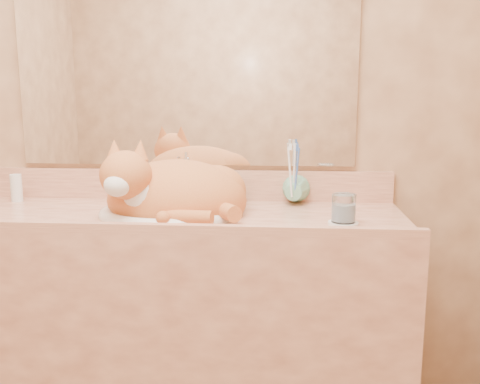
# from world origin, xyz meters

# --- Properties ---
(wall_back) EXTENTS (2.40, 0.02, 2.50)m
(wall_back) POSITION_xyz_m (0.00, 1.00, 1.25)
(wall_back) COLOR #8E6140
(wall_back) RESTS_ON ground
(vanity_counter) EXTENTS (1.60, 0.55, 0.85)m
(vanity_counter) POSITION_xyz_m (0.00, 0.72, 0.42)
(vanity_counter) COLOR #A46249
(vanity_counter) RESTS_ON floor
(mirror) EXTENTS (1.30, 0.02, 0.80)m
(mirror) POSITION_xyz_m (0.00, 0.99, 1.39)
(mirror) COLOR white
(mirror) RESTS_ON wall_back
(sink_basin) EXTENTS (0.54, 0.48, 0.15)m
(sink_basin) POSITION_xyz_m (-0.02, 0.70, 0.92)
(sink_basin) COLOR white
(sink_basin) RESTS_ON vanity_counter
(faucet) EXTENTS (0.08, 0.13, 0.17)m
(faucet) POSITION_xyz_m (-0.02, 0.89, 0.93)
(faucet) COLOR white
(faucet) RESTS_ON vanity_counter
(cat) EXTENTS (0.49, 0.40, 0.27)m
(cat) POSITION_xyz_m (-0.01, 0.71, 0.94)
(cat) COLOR #C05F2C
(cat) RESTS_ON sink_basin
(soap_dispenser) EXTENTS (0.10, 0.10, 0.18)m
(soap_dispenser) POSITION_xyz_m (0.19, 0.85, 0.94)
(soap_dispenser) COLOR #70B38F
(soap_dispenser) RESTS_ON vanity_counter
(toothbrush_cup) EXTENTS (0.12, 0.12, 0.10)m
(toothbrush_cup) POSITION_xyz_m (0.42, 0.88, 0.90)
(toothbrush_cup) COLOR #70B38F
(toothbrush_cup) RESTS_ON vanity_counter
(toothbrushes) EXTENTS (0.04, 0.04, 0.24)m
(toothbrushes) POSITION_xyz_m (0.42, 0.88, 0.99)
(toothbrushes) COLOR white
(toothbrushes) RESTS_ON toothbrush_cup
(saucer) EXTENTS (0.10, 0.10, 0.01)m
(saucer) POSITION_xyz_m (0.57, 0.62, 0.85)
(saucer) COLOR white
(saucer) RESTS_ON vanity_counter
(water_glass) EXTENTS (0.08, 0.08, 0.09)m
(water_glass) POSITION_xyz_m (0.57, 0.62, 0.91)
(water_glass) COLOR white
(water_glass) RESTS_ON saucer
(lotion_bottle) EXTENTS (0.04, 0.04, 0.11)m
(lotion_bottle) POSITION_xyz_m (-0.66, 0.90, 0.90)
(lotion_bottle) COLOR white
(lotion_bottle) RESTS_ON vanity_counter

